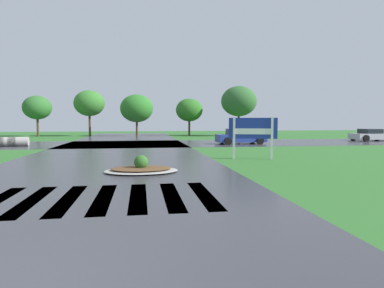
{
  "coord_description": "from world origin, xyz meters",
  "views": [
    {
      "loc": [
        1.45,
        -3.86,
        2.06
      ],
      "look_at": [
        4.06,
        13.22,
        0.83
      ],
      "focal_mm": 31.21,
      "sensor_mm": 36.0,
      "label": 1
    }
  ],
  "objects_px": {
    "estate_billboard": "(253,131)",
    "drainage_pipe_stack": "(7,142)",
    "car_dark_suv": "(240,137)",
    "median_island": "(141,169)",
    "car_silver_hatch": "(371,135)"
  },
  "relations": [
    {
      "from": "car_silver_hatch",
      "to": "drainage_pipe_stack",
      "type": "bearing_deg",
      "value": -177.21
    },
    {
      "from": "estate_billboard",
      "to": "drainage_pipe_stack",
      "type": "xyz_separation_m",
      "value": [
        -16.35,
        11.23,
        -1.15
      ]
    },
    {
      "from": "median_island",
      "to": "car_dark_suv",
      "type": "bearing_deg",
      "value": 59.92
    },
    {
      "from": "estate_billboard",
      "to": "drainage_pipe_stack",
      "type": "height_order",
      "value": "estate_billboard"
    },
    {
      "from": "median_island",
      "to": "car_dark_suv",
      "type": "height_order",
      "value": "car_dark_suv"
    },
    {
      "from": "estate_billboard",
      "to": "car_dark_suv",
      "type": "distance_m",
      "value": 11.6
    },
    {
      "from": "median_island",
      "to": "car_silver_hatch",
      "type": "xyz_separation_m",
      "value": [
        22.95,
        17.11,
        0.43
      ]
    },
    {
      "from": "car_silver_hatch",
      "to": "estate_billboard",
      "type": "bearing_deg",
      "value": -142.79
    },
    {
      "from": "median_island",
      "to": "car_dark_suv",
      "type": "relative_size",
      "value": 0.68
    },
    {
      "from": "median_island",
      "to": "drainage_pipe_stack",
      "type": "height_order",
      "value": "drainage_pipe_stack"
    },
    {
      "from": "estate_billboard",
      "to": "drainage_pipe_stack",
      "type": "bearing_deg",
      "value": -16.82
    },
    {
      "from": "estate_billboard",
      "to": "median_island",
      "type": "bearing_deg",
      "value": 49.34
    },
    {
      "from": "car_dark_suv",
      "to": "estate_billboard",
      "type": "bearing_deg",
      "value": -106.3
    },
    {
      "from": "estate_billboard",
      "to": "car_dark_suv",
      "type": "bearing_deg",
      "value": -86.06
    },
    {
      "from": "estate_billboard",
      "to": "car_dark_suv",
      "type": "height_order",
      "value": "estate_billboard"
    }
  ]
}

